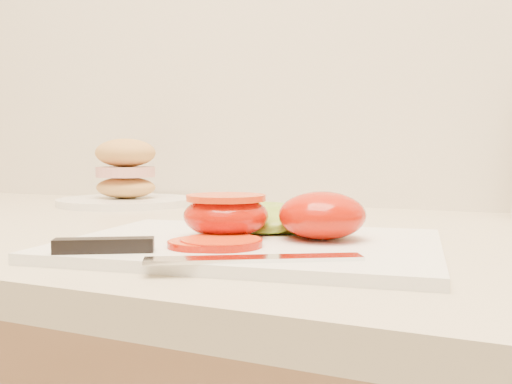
% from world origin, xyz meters
% --- Properties ---
extents(cutting_board, '(0.38, 0.30, 0.01)m').
position_xyz_m(cutting_board, '(-0.12, 1.54, 0.94)').
color(cutting_board, white).
rests_on(cutting_board, counter).
extents(tomato_half_dome, '(0.08, 0.08, 0.05)m').
position_xyz_m(tomato_half_dome, '(-0.06, 1.57, 0.96)').
color(tomato_half_dome, red).
rests_on(tomato_half_dome, cutting_board).
extents(tomato_half_cut, '(0.08, 0.08, 0.04)m').
position_xyz_m(tomato_half_cut, '(-0.15, 1.55, 0.96)').
color(tomato_half_cut, red).
rests_on(tomato_half_cut, cutting_board).
extents(tomato_slice_0, '(0.07, 0.07, 0.01)m').
position_xyz_m(tomato_slice_0, '(-0.13, 1.50, 0.94)').
color(tomato_slice_0, '#F94E0E').
rests_on(tomato_slice_0, cutting_board).
extents(tomato_slice_1, '(0.06, 0.06, 0.01)m').
position_xyz_m(tomato_slice_1, '(-0.14, 1.49, 0.94)').
color(tomato_slice_1, '#F94E0E').
rests_on(tomato_slice_1, cutting_board).
extents(lettuce_leaf_0, '(0.15, 0.12, 0.02)m').
position_xyz_m(lettuce_leaf_0, '(-0.15, 1.61, 0.95)').
color(lettuce_leaf_0, '#94C434').
rests_on(lettuce_leaf_0, cutting_board).
extents(lettuce_leaf_1, '(0.12, 0.10, 0.02)m').
position_xyz_m(lettuce_leaf_1, '(-0.11, 1.62, 0.95)').
color(lettuce_leaf_1, '#94C434').
rests_on(lettuce_leaf_1, cutting_board).
extents(knife, '(0.25, 0.10, 0.01)m').
position_xyz_m(knife, '(-0.16, 1.44, 0.94)').
color(knife, silver).
rests_on(knife, cutting_board).
extents(sandwich_plate, '(0.24, 0.24, 0.12)m').
position_xyz_m(sandwich_plate, '(-0.52, 1.88, 0.97)').
color(sandwich_plate, white).
rests_on(sandwich_plate, counter).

